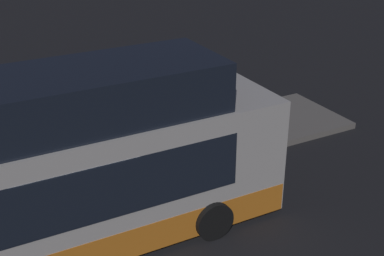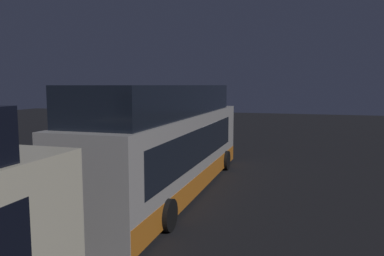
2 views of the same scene
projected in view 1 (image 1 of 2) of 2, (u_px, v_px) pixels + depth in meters
The scene contains 5 objects.
ground at pixel (71, 246), 11.86m from camera, with size 80.00×80.00×0.00m, color black.
platform at pixel (36, 179), 14.31m from camera, with size 20.00×3.05×0.19m.
passenger_boarding at pixel (221, 114), 15.67m from camera, with size 0.66×0.69×1.79m.
passenger_waiting at pixel (23, 158), 13.10m from camera, with size 0.47×0.47×1.79m.
suitcase at pixel (8, 190), 12.98m from camera, with size 0.34×0.24×0.94m.
Camera 1 is at (-2.23, -9.77, 7.37)m, focal length 50.00 mm.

